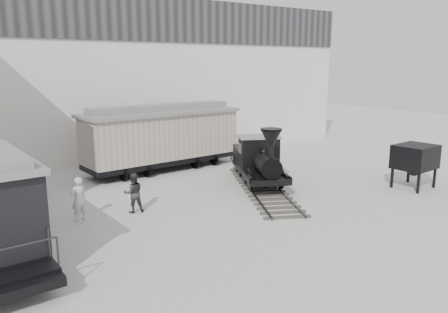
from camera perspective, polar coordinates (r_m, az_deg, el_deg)
ground at (r=19.69m, az=7.16°, el=-7.35°), size 90.00×90.00×0.00m
north_wall at (r=31.58m, az=-10.50°, el=10.00°), size 34.00×2.51×11.00m
locomotive at (r=23.63m, az=4.71°, el=-0.91°), size 5.83×9.57×3.38m
boxcar at (r=27.39m, az=-8.08°, el=2.68°), size 10.31×4.23×4.11m
visitor_a at (r=19.30m, az=-18.46°, el=-5.32°), size 0.80×0.64×1.89m
visitor_b at (r=19.81m, az=-11.73°, el=-4.66°), size 0.99×0.83×1.79m
coal_hopper at (r=25.28m, az=23.66°, el=-0.41°), size 2.32×1.98×2.33m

